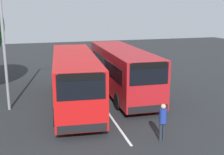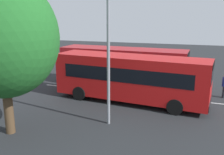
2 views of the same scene
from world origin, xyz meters
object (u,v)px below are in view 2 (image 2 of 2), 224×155
object	(u,v)px
bus_far_left	(131,77)
depot_tree	(1,38)
street_lamp	(110,26)
pedestrian	(224,84)
bus_center_left	(123,66)

from	to	relation	value
bus_far_left	depot_tree	bearing A→B (deg)	-118.88
street_lamp	depot_tree	xyz separation A→B (m)	(-4.19, -2.74, -0.43)
pedestrian	bus_center_left	bearing A→B (deg)	-9.34
bus_far_left	bus_center_left	distance (m)	3.78
street_lamp	bus_center_left	bearing A→B (deg)	4.84
street_lamp	pedestrian	bearing A→B (deg)	-49.72
depot_tree	bus_center_left	bearing A→B (deg)	72.97
bus_far_left	street_lamp	distance (m)	4.88
street_lamp	bus_far_left	bearing A→B (deg)	-9.22
bus_far_left	bus_center_left	bearing A→B (deg)	119.45
pedestrian	street_lamp	world-z (taller)	street_lamp
bus_far_left	depot_tree	distance (m)	8.23
pedestrian	street_lamp	size ratio (longest dim) A/B	0.19
bus_far_left	street_lamp	bearing A→B (deg)	-87.73
bus_far_left	depot_tree	xyz separation A→B (m)	(-4.46, -6.26, 2.94)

